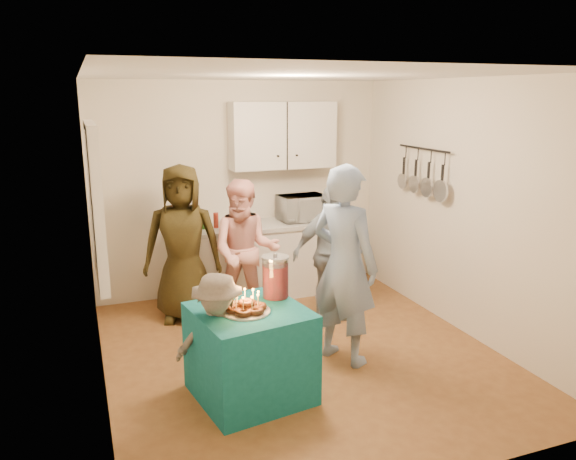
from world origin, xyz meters
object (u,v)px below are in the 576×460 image
object	(u,v)px
counter	(265,261)
punch_jar	(275,278)
woman_back_right	(330,253)
party_table	(250,353)
microwave	(302,208)
child_near_left	(219,341)
woman_back_center	(246,252)
man_birthday	(344,265)
woman_back_left	(183,243)

from	to	relation	value
counter	punch_jar	bearing A→B (deg)	-105.80
woman_back_right	party_table	bearing A→B (deg)	-139.00
microwave	child_near_left	world-z (taller)	microwave
punch_jar	woman_back_right	bearing A→B (deg)	47.21
microwave	woman_back_right	world-z (taller)	woman_back_right
microwave	child_near_left	size ratio (longest dim) A/B	0.51
punch_jar	woman_back_center	world-z (taller)	woman_back_center
counter	party_table	world-z (taller)	counter
punch_jar	woman_back_right	world-z (taller)	woman_back_right
microwave	punch_jar	bearing A→B (deg)	-121.31
microwave	man_birthday	xyz separation A→B (m)	(-0.37, -1.93, -0.14)
microwave	woman_back_left	world-z (taller)	woman_back_left
counter	microwave	distance (m)	0.81
child_near_left	woman_back_center	bearing A→B (deg)	102.48
man_birthday	woman_back_right	xyz separation A→B (m)	(0.30, 0.96, -0.18)
counter	party_table	distance (m)	2.43
child_near_left	punch_jar	bearing A→B (deg)	59.84
party_table	woman_back_center	xyz separation A→B (m)	(0.43, 1.56, 0.40)
party_table	woman_back_right	bearing A→B (deg)	44.67
microwave	woman_back_left	bearing A→B (deg)	-169.10
counter	microwave	bearing A→B (deg)	0.00
woman_back_left	woman_back_right	bearing A→B (deg)	-4.39
counter	punch_jar	distance (m)	2.21
punch_jar	woman_back_right	xyz separation A→B (m)	(1.01, 1.10, -0.18)
microwave	child_near_left	distance (m)	2.89
party_table	woman_back_right	xyz separation A→B (m)	(1.31, 1.29, 0.37)
woman_back_left	woman_back_right	world-z (taller)	woman_back_left
microwave	man_birthday	bearing A→B (deg)	-104.51
counter	punch_jar	world-z (taller)	punch_jar
woman_back_center	child_near_left	bearing A→B (deg)	-93.74
counter	woman_back_left	world-z (taller)	woman_back_left
counter	child_near_left	world-z (taller)	child_near_left
punch_jar	man_birthday	bearing A→B (deg)	10.63
man_birthday	woman_back_center	bearing A→B (deg)	-4.48
woman_back_center	microwave	bearing A→B (deg)	56.39
counter	woman_back_center	xyz separation A→B (m)	(-0.45, -0.70, 0.35)
microwave	man_birthday	distance (m)	1.97
punch_jar	child_near_left	world-z (taller)	child_near_left
party_table	woman_back_left	bearing A→B (deg)	95.94
microwave	punch_jar	distance (m)	2.34
microwave	woman_back_right	bearing A→B (deg)	-97.67
microwave	woman_back_center	size ratio (longest dim) A/B	0.36
woman_back_left	woman_back_center	bearing A→B (deg)	-8.96
punch_jar	woman_back_center	size ratio (longest dim) A/B	0.22
woman_back_left	woman_back_center	xyz separation A→B (m)	(0.62, -0.29, -0.08)
party_table	microwave	bearing A→B (deg)	58.73
man_birthday	woman_back_right	world-z (taller)	man_birthday
child_near_left	counter	bearing A→B (deg)	99.62
woman_back_left	woman_back_right	size ratio (longest dim) A/B	1.15
woman_back_left	punch_jar	bearing A→B (deg)	-57.50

